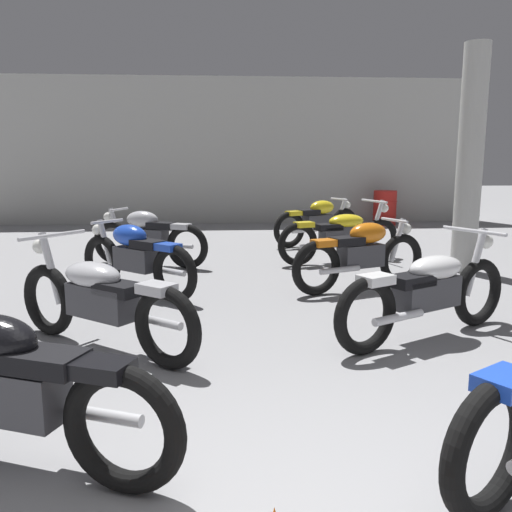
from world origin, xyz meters
TOP-DOWN VIEW (x-y plane):
  - back_wall at (0.00, 12.05)m, footprint 12.86×0.24m
  - support_pillar at (3.16, 5.80)m, footprint 0.36×0.36m
  - motorcycle_left_row_0 at (-1.51, 0.99)m, footprint 1.87×0.83m
  - motorcycle_left_row_1 at (-1.43, 2.81)m, footprint 1.78×1.42m
  - motorcycle_left_row_2 at (-1.42, 4.78)m, footprint 1.57×1.37m
  - motorcycle_left_row_3 at (-1.49, 6.53)m, footprint 1.85×0.88m
  - motorcycle_right_row_1 at (1.47, 2.91)m, footprint 1.96×1.16m
  - motorcycle_right_row_2 at (1.36, 4.79)m, footprint 1.87×0.84m
  - motorcycle_right_row_3 at (1.52, 6.61)m, footprint 2.10×0.92m
  - motorcycle_right_row_4 at (1.48, 8.37)m, footprint 1.81×0.98m
  - oil_drum at (3.69, 11.32)m, footprint 0.59×0.59m

SIDE VIEW (x-z plane):
  - oil_drum at x=3.69m, z-range 0.00..0.85m
  - motorcycle_left_row_1 at x=-1.43m, z-range -0.04..0.94m
  - motorcycle_right_row_1 at x=1.47m, z-range -0.04..0.94m
  - motorcycle_right_row_3 at x=1.52m, z-range -0.04..0.94m
  - motorcycle_left_row_0 at x=-1.51m, z-range 0.02..0.90m
  - motorcycle_left_row_2 at x=-1.42m, z-range 0.02..0.90m
  - motorcycle_left_row_3 at x=-1.49m, z-range 0.02..0.90m
  - motorcycle_right_row_2 at x=1.36m, z-range 0.02..0.90m
  - motorcycle_right_row_4 at x=1.48m, z-range 0.02..0.90m
  - support_pillar at x=3.16m, z-range 0.00..3.20m
  - back_wall at x=0.00m, z-range 0.00..3.60m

